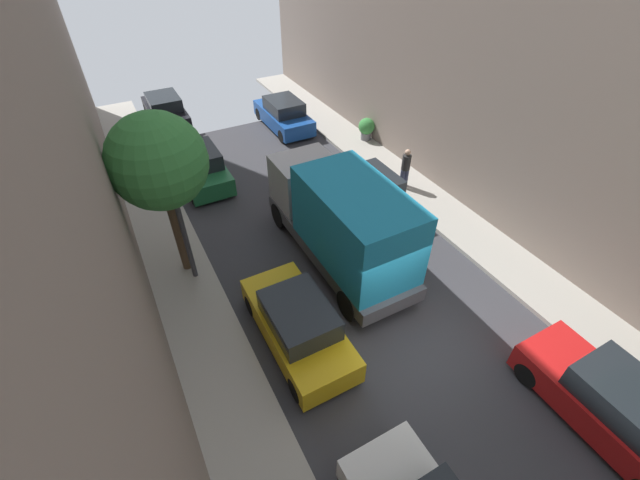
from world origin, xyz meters
TOP-DOWN VIEW (x-y plane):
  - ground at (0.00, 0.00)m, footprint 32.00×32.00m
  - sidewalk_left at (-5.00, 0.00)m, footprint 2.00×44.00m
  - sidewalk_right at (5.00, 0.00)m, footprint 2.00×44.00m
  - parked_car_left_3 at (-2.70, 1.75)m, footprint 1.78×4.20m
  - parked_car_left_4 at (-2.70, 11.40)m, footprint 1.78×4.20m
  - parked_car_left_5 at (-2.70, 18.09)m, footprint 1.78×4.20m
  - parked_car_right_2 at (2.70, -3.77)m, footprint 1.78×4.20m
  - parked_car_right_3 at (2.70, 6.29)m, footprint 1.78×4.20m
  - parked_car_right_4 at (2.70, 14.59)m, footprint 1.78×4.20m
  - delivery_truck at (0.00, 4.07)m, footprint 2.26×6.60m
  - pedestrian at (4.66, 6.69)m, footprint 0.40×0.36m
  - street_tree_2 at (-4.72, 6.11)m, footprint 2.75×2.75m
  - potted_plant_2 at (5.66, 11.13)m, footprint 0.81×0.81m
  - lamp_post at (-4.60, 5.58)m, footprint 0.44×0.44m

SIDE VIEW (x-z plane):
  - ground at x=0.00m, z-range 0.00..0.00m
  - sidewalk_left at x=-5.00m, z-range 0.00..0.15m
  - sidewalk_right at x=5.00m, z-range 0.00..0.15m
  - parked_car_left_3 at x=-2.70m, z-range -0.06..1.50m
  - parked_car_left_4 at x=-2.70m, z-range -0.06..1.50m
  - parked_car_left_5 at x=-2.70m, z-range -0.06..1.50m
  - parked_car_right_2 at x=2.70m, z-range -0.06..1.50m
  - parked_car_right_3 at x=2.70m, z-range -0.06..1.50m
  - parked_car_right_4 at x=2.70m, z-range -0.06..1.50m
  - potted_plant_2 at x=5.66m, z-range 0.21..1.30m
  - pedestrian at x=4.66m, z-range 0.21..1.93m
  - delivery_truck at x=0.00m, z-range 0.10..3.48m
  - lamp_post at x=-4.60m, z-range 0.99..6.03m
  - street_tree_2 at x=-4.72m, z-range 1.43..6.79m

